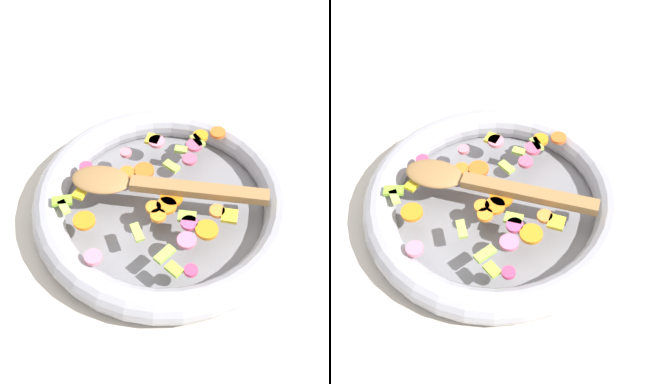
% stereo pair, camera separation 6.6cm
% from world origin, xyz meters
% --- Properties ---
extents(ground_plane, '(4.00, 4.00, 0.00)m').
position_xyz_m(ground_plane, '(0.00, 0.00, 0.00)').
color(ground_plane, beige).
extents(skillet, '(0.41, 0.41, 0.05)m').
position_xyz_m(skillet, '(0.00, 0.00, 0.02)').
color(skillet, slate).
rests_on(skillet, ground_plane).
extents(chopped_vegetables, '(0.29, 0.33, 0.01)m').
position_xyz_m(chopped_vegetables, '(-0.00, -0.01, 0.05)').
color(chopped_vegetables, orange).
rests_on(chopped_vegetables, skillet).
extents(wooden_spoon, '(0.29, 0.13, 0.01)m').
position_xyz_m(wooden_spoon, '(-0.02, -0.01, 0.06)').
color(wooden_spoon, olive).
rests_on(wooden_spoon, chopped_vegetables).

